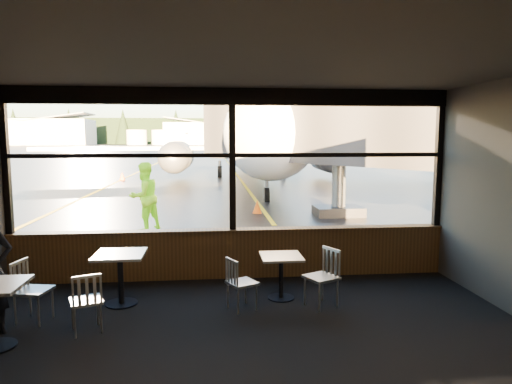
{
  "coord_description": "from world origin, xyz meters",
  "views": [
    {
      "loc": [
        -0.4,
        -8.33,
        2.61
      ],
      "look_at": [
        0.54,
        1.0,
        1.5
      ],
      "focal_mm": 32.0,
      "sensor_mm": 36.0,
      "label": 1
    }
  ],
  "objects": [
    {
      "name": "ground_plane",
      "position": [
        0.0,
        120.0,
        0.0
      ],
      "size": [
        520.0,
        520.0,
        0.0
      ],
      "primitive_type": "plane",
      "color": "black",
      "rests_on": "ground"
    },
    {
      "name": "carpet_floor",
      "position": [
        0.0,
        -3.0,
        0.01
      ],
      "size": [
        8.0,
        6.0,
        0.01
      ],
      "primitive_type": "cube",
      "color": "black",
      "rests_on": "ground"
    },
    {
      "name": "ceiling",
      "position": [
        0.0,
        -3.0,
        3.5
      ],
      "size": [
        8.0,
        6.0,
        0.04
      ],
      "primitive_type": "cube",
      "color": "#38332D",
      "rests_on": "ground"
    },
    {
      "name": "wall_back",
      "position": [
        0.0,
        -6.0,
        1.75
      ],
      "size": [
        8.0,
        0.04,
        3.5
      ],
      "primitive_type": "cube",
      "color": "#443F37",
      "rests_on": "ground"
    },
    {
      "name": "window_sill",
      "position": [
        0.0,
        0.0,
        0.45
      ],
      "size": [
        8.0,
        0.28,
        0.9
      ],
      "primitive_type": "cube",
      "color": "brown",
      "rests_on": "ground"
    },
    {
      "name": "window_header",
      "position": [
        0.0,
        0.0,
        3.35
      ],
      "size": [
        8.0,
        0.18,
        0.3
      ],
      "primitive_type": "cube",
      "color": "black",
      "rests_on": "ground"
    },
    {
      "name": "mullion_left",
      "position": [
        -3.95,
        0.0,
        2.2
      ],
      "size": [
        0.12,
        0.12,
        2.6
      ],
      "primitive_type": "cube",
      "color": "black",
      "rests_on": "ground"
    },
    {
      "name": "mullion_centre",
      "position": [
        0.0,
        0.0,
        2.2
      ],
      "size": [
        0.12,
        0.12,
        2.6
      ],
      "primitive_type": "cube",
      "color": "black",
      "rests_on": "ground"
    },
    {
      "name": "mullion_right",
      "position": [
        3.95,
        0.0,
        2.2
      ],
      "size": [
        0.12,
        0.12,
        2.6
      ],
      "primitive_type": "cube",
      "color": "black",
      "rests_on": "ground"
    },
    {
      "name": "window_transom",
      "position": [
        0.0,
        0.0,
        2.3
      ],
      "size": [
        8.0,
        0.1,
        0.08
      ],
      "primitive_type": "cube",
      "color": "black",
      "rests_on": "ground"
    },
    {
      "name": "airliner",
      "position": [
        2.34,
        21.46,
        5.13
      ],
      "size": [
        29.26,
        34.64,
        10.26
      ],
      "primitive_type": null,
      "rotation": [
        0.0,
        0.0,
        -0.04
      ],
      "color": "white",
      "rests_on": "ground_plane"
    },
    {
      "name": "jet_bridge",
      "position": [
        3.6,
        5.5,
        2.54
      ],
      "size": [
        9.53,
        11.65,
        5.08
      ],
      "primitive_type": null,
      "color": "#2B2B2E",
      "rests_on": "ground_plane"
    },
    {
      "name": "cafe_table_near",
      "position": [
        0.72,
        -1.22,
        0.36
      ],
      "size": [
        0.66,
        0.66,
        0.72
      ],
      "primitive_type": null,
      "color": "#ADA79F",
      "rests_on": "carpet_floor"
    },
    {
      "name": "cafe_table_mid",
      "position": [
        -1.82,
        -1.23,
        0.41
      ],
      "size": [
        0.75,
        0.75,
        0.83
      ],
      "primitive_type": null,
      "color": "#9D9890",
      "rests_on": "carpet_floor"
    },
    {
      "name": "chair_near_e",
      "position": [
        1.29,
        -1.63,
        0.46
      ],
      "size": [
        0.67,
        0.67,
        0.92
      ],
      "primitive_type": null,
      "rotation": [
        0.0,
        0.0,
        2.03
      ],
      "color": "#BCB8AA",
      "rests_on": "carpet_floor"
    },
    {
      "name": "chair_near_w",
      "position": [
        0.06,
        -1.62,
        0.41
      ],
      "size": [
        0.6,
        0.6,
        0.82
      ],
      "primitive_type": null,
      "rotation": [
        0.0,
        0.0,
        -1.11
      ],
      "color": "#B6B0A4",
      "rests_on": "carpet_floor"
    },
    {
      "name": "chair_mid_s",
      "position": [
        -2.09,
        -2.22,
        0.42
      ],
      "size": [
        0.6,
        0.6,
        0.85
      ],
      "primitive_type": null,
      "rotation": [
        0.0,
        0.0,
        0.37
      ],
      "color": "#B6B2A4",
      "rests_on": "carpet_floor"
    },
    {
      "name": "chair_mid_w",
      "position": [
        -2.92,
        -1.8,
        0.45
      ],
      "size": [
        0.59,
        0.59,
        0.9
      ],
      "primitive_type": null,
      "rotation": [
        0.0,
        0.0,
        -1.79
      ],
      "color": "beige",
      "rests_on": "carpet_floor"
    },
    {
      "name": "ground_crew",
      "position": [
        -2.27,
        4.67,
        0.97
      ],
      "size": [
        1.19,
        1.19,
        1.94
      ],
      "primitive_type": "imported",
      "rotation": [
        0.0,
        0.0,
        3.92
      ],
      "color": "#BFF219",
      "rests_on": "ground_plane"
    },
    {
      "name": "cone_nose",
      "position": [
        1.22,
        7.34,
        0.23
      ],
      "size": [
        0.33,
        0.33,
        0.46
      ],
      "primitive_type": "cone",
      "color": "#DA6406",
      "rests_on": "ground_plane"
    },
    {
      "name": "cone_wing",
      "position": [
        -5.93,
        20.95,
        0.25
      ],
      "size": [
        0.36,
        0.36,
        0.5
      ],
      "primitive_type": "cone",
      "color": "#FD6807",
      "rests_on": "ground_plane"
    },
    {
      "name": "hangar_left",
      "position": [
        -70.0,
        180.0,
        5.5
      ],
      "size": [
        45.0,
        18.0,
        11.0
      ],
      "primitive_type": null,
      "color": "silver",
      "rests_on": "ground_plane"
    },
    {
      "name": "hangar_mid",
      "position": [
        0.0,
        185.0,
        5.0
      ],
      "size": [
        38.0,
        15.0,
        10.0
      ],
      "primitive_type": null,
      "color": "silver",
      "rests_on": "ground_plane"
    },
    {
      "name": "hangar_right",
      "position": [
        60.0,
        178.0,
        6.0
      ],
      "size": [
        50.0,
        20.0,
        12.0
      ],
      "primitive_type": null,
      "color": "silver",
      "rests_on": "ground_plane"
    },
    {
      "name": "fuel_tank_a",
      "position": [
        -30.0,
        182.0,
        3.0
      ],
      "size": [
        8.0,
        8.0,
        6.0
      ],
      "primitive_type": "cylinder",
      "color": "silver",
      "rests_on": "ground_plane"
    },
    {
      "name": "fuel_tank_b",
      "position": [
        -20.0,
        182.0,
        3.0
      ],
      "size": [
        8.0,
        8.0,
        6.0
      ],
      "primitive_type": "cylinder",
      "color": "silver",
      "rests_on": "ground_plane"
    },
    {
      "name": "fuel_tank_c",
      "position": [
        -10.0,
        182.0,
        3.0
      ],
      "size": [
        8.0,
        8.0,
        6.0
      ],
      "primitive_type": "cylinder",
      "color": "silver",
      "rests_on": "ground_plane"
    },
    {
      "name": "treeline",
      "position": [
        0.0,
        210.0,
        6.0
      ],
      "size": [
        360.0,
        3.0,
        12.0
      ],
      "primitive_type": "cube",
      "color": "black",
      "rests_on": "ground_plane"
    }
  ]
}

